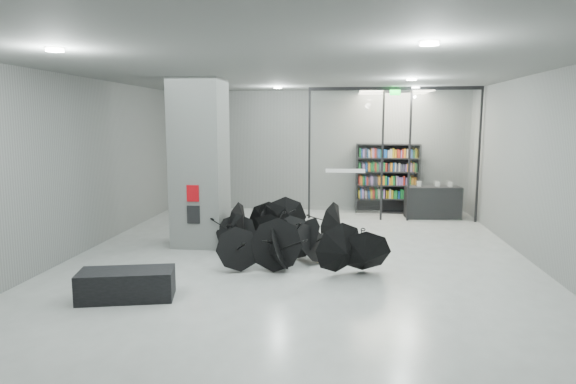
# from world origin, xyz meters

# --- Properties ---
(room) EXTENTS (14.00, 14.02, 4.01)m
(room) POSITION_xyz_m (0.00, 0.00, 2.84)
(room) COLOR #939693
(room) RESTS_ON ground
(column) EXTENTS (1.20, 1.20, 4.00)m
(column) POSITION_xyz_m (-2.50, 2.00, 2.00)
(column) COLOR slate
(column) RESTS_ON ground
(fire_cabinet) EXTENTS (0.28, 0.04, 0.38)m
(fire_cabinet) POSITION_xyz_m (-2.50, 1.38, 1.35)
(fire_cabinet) COLOR #A50A07
(fire_cabinet) RESTS_ON column
(info_panel) EXTENTS (0.30, 0.03, 0.42)m
(info_panel) POSITION_xyz_m (-2.50, 1.38, 0.85)
(info_panel) COLOR black
(info_panel) RESTS_ON column
(exit_sign) EXTENTS (0.30, 0.06, 0.15)m
(exit_sign) POSITION_xyz_m (2.40, 5.30, 3.82)
(exit_sign) COLOR #0CE533
(exit_sign) RESTS_ON room
(glass_partition) EXTENTS (5.06, 0.08, 4.00)m
(glass_partition) POSITION_xyz_m (2.39, 5.50, 2.18)
(glass_partition) COLOR silver
(glass_partition) RESTS_ON ground
(bench) EXTENTS (1.68, 1.01, 0.50)m
(bench) POSITION_xyz_m (-2.68, -1.85, 0.25)
(bench) COLOR black
(bench) RESTS_ON ground
(bookshelf) EXTENTS (2.07, 0.47, 2.27)m
(bookshelf) POSITION_xyz_m (2.38, 6.75, 1.13)
(bookshelf) COLOR black
(bookshelf) RESTS_ON ground
(shop_counter) EXTENTS (1.71, 0.80, 0.99)m
(shop_counter) POSITION_xyz_m (3.72, 6.00, 0.50)
(shop_counter) COLOR black
(shop_counter) RESTS_ON ground
(umbrella_cluster) EXTENTS (3.95, 4.04, 1.30)m
(umbrella_cluster) POSITION_xyz_m (-0.39, 1.27, 0.32)
(umbrella_cluster) COLOR black
(umbrella_cluster) RESTS_ON ground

